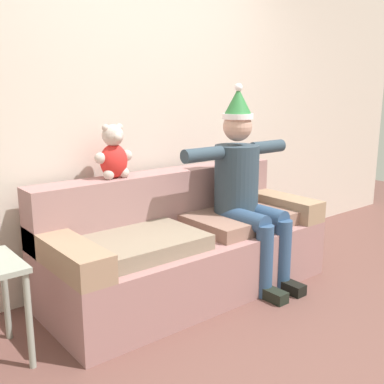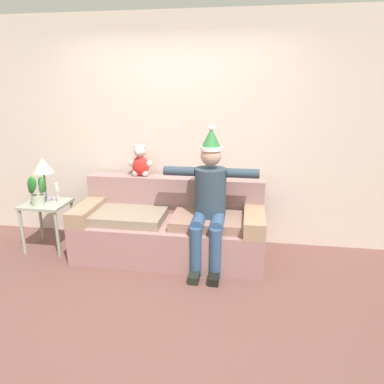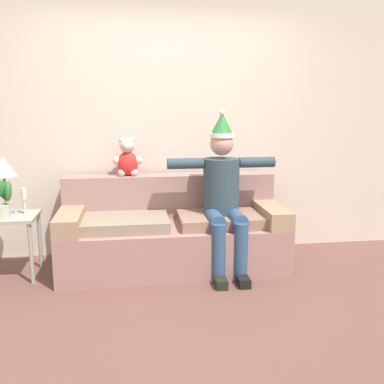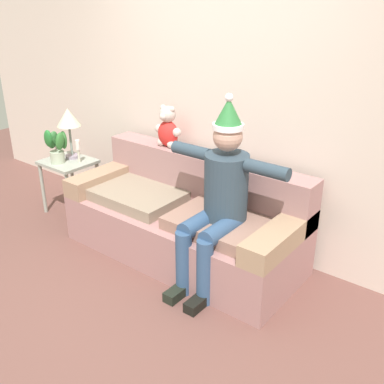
% 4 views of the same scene
% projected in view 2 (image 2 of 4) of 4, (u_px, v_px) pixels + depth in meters
% --- Properties ---
extents(ground_plane, '(10.00, 10.00, 0.00)m').
position_uv_depth(ground_plane, '(147.00, 304.00, 3.17)').
color(ground_plane, brown).
extents(back_wall, '(7.00, 0.10, 2.70)m').
position_uv_depth(back_wall, '(178.00, 133.00, 4.25)').
color(back_wall, beige).
rests_on(back_wall, ground_plane).
extents(couch, '(2.10, 0.87, 0.86)m').
position_uv_depth(couch, '(171.00, 226.00, 4.06)').
color(couch, '#9F706E').
rests_on(couch, ground_plane).
extents(person_seated, '(1.02, 0.77, 1.51)m').
position_uv_depth(person_seated, '(209.00, 197.00, 3.71)').
color(person_seated, '#2F404D').
rests_on(person_seated, ground_plane).
extents(teddy_bear, '(0.29, 0.17, 0.38)m').
position_uv_depth(teddy_bear, '(140.00, 162.00, 4.16)').
color(teddy_bear, red).
rests_on(teddy_bear, couch).
extents(side_table, '(0.50, 0.45, 0.58)m').
position_uv_depth(side_table, '(47.00, 211.00, 4.15)').
color(side_table, '#9AA194').
rests_on(side_table, ground_plane).
extents(table_lamp, '(0.24, 0.24, 0.52)m').
position_uv_depth(table_lamp, '(43.00, 167.00, 4.09)').
color(table_lamp, gray).
rests_on(table_lamp, side_table).
extents(potted_plant, '(0.22, 0.26, 0.38)m').
position_uv_depth(potted_plant, '(37.00, 190.00, 3.98)').
color(potted_plant, '#AEBA9E').
rests_on(potted_plant, side_table).
extents(candle_tall, '(0.04, 0.04, 0.24)m').
position_uv_depth(candle_tall, '(32.00, 190.00, 4.08)').
color(candle_tall, beige).
rests_on(candle_tall, side_table).
extents(candle_short, '(0.04, 0.04, 0.24)m').
position_uv_depth(candle_short, '(57.00, 190.00, 4.09)').
color(candle_short, beige).
rests_on(candle_short, side_table).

